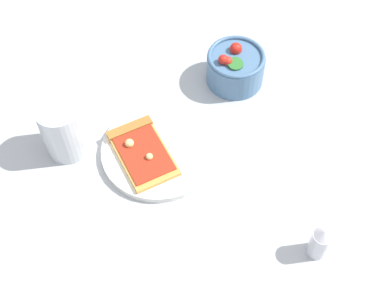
# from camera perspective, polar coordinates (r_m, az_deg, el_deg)

# --- Properties ---
(ground_plane) EXTENTS (2.40, 2.40, 0.00)m
(ground_plane) POSITION_cam_1_polar(r_m,az_deg,el_deg) (1.03, -0.72, 0.15)
(ground_plane) COLOR #B2B7BC
(ground_plane) RESTS_ON ground
(plate) EXTENTS (0.22, 0.22, 0.01)m
(plate) POSITION_cam_1_polar(r_m,az_deg,el_deg) (1.01, -3.61, -0.74)
(plate) COLOR silver
(plate) RESTS_ON ground_plane
(pizza_slice_main) EXTENTS (0.15, 0.10, 0.02)m
(pizza_slice_main) POSITION_cam_1_polar(r_m,az_deg,el_deg) (1.00, -5.59, -0.60)
(pizza_slice_main) COLOR gold
(pizza_slice_main) RESTS_ON plate
(salad_bowl) EXTENTS (0.12, 0.12, 0.09)m
(salad_bowl) POSITION_cam_1_polar(r_m,az_deg,el_deg) (1.11, 4.73, 8.34)
(salad_bowl) COLOR #4C7299
(salad_bowl) RESTS_ON ground_plane
(soda_glass) EXTENTS (0.08, 0.08, 0.12)m
(soda_glass) POSITION_cam_1_polar(r_m,az_deg,el_deg) (1.01, -13.80, 1.55)
(soda_glass) COLOR silver
(soda_glass) RESTS_ON ground_plane
(pepper_shaker) EXTENTS (0.03, 0.03, 0.08)m
(pepper_shaker) POSITION_cam_1_polar(r_m,az_deg,el_deg) (0.91, 13.76, -10.32)
(pepper_shaker) COLOR silver
(pepper_shaker) RESTS_ON ground_plane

